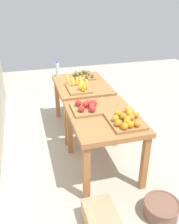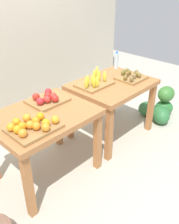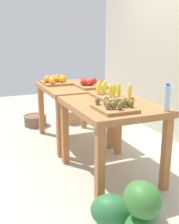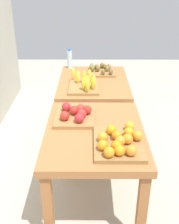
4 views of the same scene
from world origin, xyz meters
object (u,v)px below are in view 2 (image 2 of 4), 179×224
(watermelon_pile, at_px, (160,107))
(banana_crate, at_px, (95,82))
(water_bottle, at_px, (116,61))
(apple_bin, at_px, (47,99))
(orange_bin, at_px, (32,126))
(display_table_left, at_px, (43,124))
(kiwi_bin, at_px, (131,76))
(display_table_right, at_px, (112,91))

(watermelon_pile, bearing_deg, banana_crate, 161.63)
(banana_crate, xyz_separation_m, water_bottle, (0.69, 0.20, 0.07))
(apple_bin, distance_m, watermelon_pile, 1.96)
(orange_bin, bearing_deg, apple_bin, 38.13)
(display_table_left, bearing_deg, banana_crate, 6.43)
(kiwi_bin, distance_m, water_bottle, 0.46)
(display_table_left, relative_size, orange_bin, 2.31)
(display_table_right, height_order, banana_crate, banana_crate)
(apple_bin, bearing_deg, banana_crate, -5.43)
(apple_bin, bearing_deg, orange_bin, -141.87)
(orange_bin, bearing_deg, kiwi_bin, 2.66)
(display_table_right, xyz_separation_m, orange_bin, (-1.36, -0.17, 0.16))
(apple_bin, bearing_deg, water_bottle, 5.75)
(orange_bin, xyz_separation_m, apple_bin, (0.43, 0.34, -0.00))
(display_table_left, xyz_separation_m, apple_bin, (0.20, 0.17, 0.16))
(banana_crate, relative_size, watermelon_pile, 0.67)
(apple_bin, distance_m, banana_crate, 0.69)
(display_table_left, xyz_separation_m, water_bottle, (1.58, 0.30, 0.23))
(orange_bin, distance_m, kiwi_bin, 1.62)
(apple_bin, distance_m, kiwi_bin, 1.21)
(display_table_left, xyz_separation_m, kiwi_bin, (1.38, -0.10, 0.15))
(display_table_left, distance_m, display_table_right, 1.12)
(display_table_right, relative_size, water_bottle, 4.22)
(kiwi_bin, bearing_deg, display_table_right, 159.18)
(watermelon_pile, bearing_deg, water_bottle, 126.42)
(orange_bin, height_order, apple_bin, apple_bin)
(orange_bin, bearing_deg, water_bottle, 14.77)
(display_table_right, xyz_separation_m, banana_crate, (-0.24, 0.10, 0.16))
(display_table_right, bearing_deg, display_table_left, 180.00)
(kiwi_bin, bearing_deg, apple_bin, 167.44)
(banana_crate, relative_size, water_bottle, 1.78)
(apple_bin, xyz_separation_m, kiwi_bin, (1.18, -0.26, -0.01))
(kiwi_bin, height_order, watermelon_pile, kiwi_bin)
(watermelon_pile, bearing_deg, kiwi_bin, 164.51)
(display_table_right, bearing_deg, watermelon_pile, -17.09)
(apple_bin, height_order, watermelon_pile, apple_bin)
(display_table_left, bearing_deg, apple_bin, 40.26)
(water_bottle, xyz_separation_m, watermelon_pile, (0.42, -0.57, -0.71))
(apple_bin, relative_size, watermelon_pile, 0.61)
(display_table_right, relative_size, banana_crate, 2.36)
(display_table_right, height_order, water_bottle, water_bottle)
(orange_bin, relative_size, water_bottle, 1.83)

